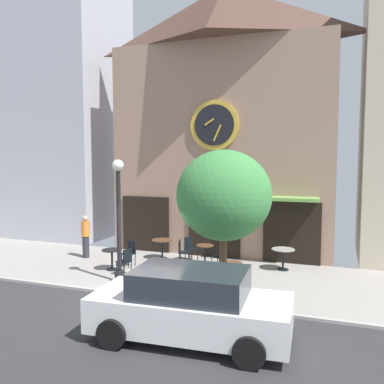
% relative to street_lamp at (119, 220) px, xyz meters
% --- Properties ---
extents(ground_plane, '(28.13, 11.94, 0.13)m').
position_rel_street_lamp_xyz_m(ground_plane, '(1.40, -1.78, -1.99)').
color(ground_plane, gray).
extents(clock_building, '(8.99, 3.84, 10.90)m').
position_rel_street_lamp_xyz_m(clock_building, '(1.90, 5.43, 3.68)').
color(clock_building, '#9E7A66').
rests_on(clock_building, ground_plane).
extents(neighbor_building_left, '(5.90, 4.70, 14.62)m').
position_rel_street_lamp_xyz_m(neighbor_building_left, '(-7.01, 6.53, 5.34)').
color(neighbor_building_left, '#B2B2BC').
rests_on(neighbor_building_left, ground_plane).
extents(street_lamp, '(0.36, 0.36, 3.88)m').
position_rel_street_lamp_xyz_m(street_lamp, '(0.00, 0.00, 0.00)').
color(street_lamp, black).
rests_on(street_lamp, ground_plane).
extents(street_tree, '(2.59, 2.33, 4.16)m').
position_rel_street_lamp_xyz_m(street_tree, '(3.56, -0.59, 0.95)').
color(street_tree, brown).
rests_on(street_tree, ground_plane).
extents(cafe_table_center_left, '(0.70, 0.70, 0.72)m').
position_rel_street_lamp_xyz_m(cafe_table_center_left, '(-0.94, 1.12, -1.46)').
color(cafe_table_center_left, black).
rests_on(cafe_table_center_left, ground_plane).
extents(cafe_table_center, '(0.80, 0.80, 0.75)m').
position_rel_street_lamp_xyz_m(cafe_table_center, '(0.09, 3.15, -1.41)').
color(cafe_table_center, black).
rests_on(cafe_table_center, ground_plane).
extents(cafe_table_center_right, '(0.64, 0.64, 0.74)m').
position_rel_street_lamp_xyz_m(cafe_table_center_right, '(1.94, 2.81, -1.47)').
color(cafe_table_center_right, black).
rests_on(cafe_table_center_right, ground_plane).
extents(cafe_table_leftmost, '(0.64, 0.64, 0.72)m').
position_rel_street_lamp_xyz_m(cafe_table_leftmost, '(3.45, 0.85, -1.49)').
color(cafe_table_leftmost, black).
rests_on(cafe_table_leftmost, ground_plane).
extents(cafe_table_rightmost, '(0.80, 0.80, 0.75)m').
position_rel_street_lamp_xyz_m(cafe_table_rightmost, '(4.72, 3.13, -1.41)').
color(cafe_table_rightmost, black).
rests_on(cafe_table_rightmost, ground_plane).
extents(cafe_chair_under_awning, '(0.55, 0.55, 0.90)m').
position_rel_street_lamp_xyz_m(cafe_chair_under_awning, '(1.20, 3.27, -1.44)').
color(cafe_chair_under_awning, black).
rests_on(cafe_chair_under_awning, ground_plane).
extents(cafe_chair_left_end, '(0.50, 0.50, 0.90)m').
position_rel_street_lamp_xyz_m(cafe_chair_left_end, '(-0.18, 0.72, -1.44)').
color(cafe_chair_left_end, black).
rests_on(cafe_chair_left_end, ground_plane).
extents(cafe_chair_mid_row, '(0.49, 0.49, 0.90)m').
position_rel_street_lamp_xyz_m(cafe_chair_mid_row, '(1.12, 2.63, -1.44)').
color(cafe_chair_mid_row, black).
rests_on(cafe_chair_mid_row, ground_plane).
extents(cafe_chair_curbside, '(0.50, 0.50, 0.90)m').
position_rel_street_lamp_xyz_m(cafe_chair_curbside, '(-0.63, 1.86, -1.44)').
color(cafe_chair_curbside, black).
rests_on(cafe_chair_curbside, ground_plane).
extents(cafe_chair_facing_street, '(0.52, 0.52, 0.90)m').
position_rel_street_lamp_xyz_m(cafe_chair_facing_street, '(2.63, 2.44, -1.44)').
color(cafe_chair_facing_street, black).
rests_on(cafe_chair_facing_street, ground_plane).
extents(pedestrian_orange, '(0.43, 0.43, 1.67)m').
position_rel_street_lamp_xyz_m(pedestrian_orange, '(-2.82, 2.31, -1.11)').
color(pedestrian_orange, '#2D2D38').
rests_on(pedestrian_orange, ground_plane).
extents(parked_car_white, '(4.39, 2.21, 1.55)m').
position_rel_street_lamp_xyz_m(parked_car_white, '(3.50, -3.07, -1.21)').
color(parked_car_white, white).
rests_on(parked_car_white, ground_plane).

